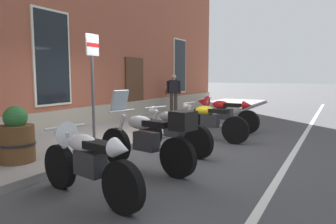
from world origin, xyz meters
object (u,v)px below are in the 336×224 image
motorcycle_silver_touring (149,138)px  motorcycle_grey_naked (172,130)px  barrel_planter (16,138)px  motorcycle_yellow_naked (208,122)px  motorcycle_white_sport (84,158)px  pedestrian_dark_jacket (173,91)px  parking_sign (93,74)px  motorcycle_red_sport (221,112)px

motorcycle_silver_touring → motorcycle_grey_naked: bearing=11.3°
barrel_planter → motorcycle_yellow_naked: bearing=-27.2°
motorcycle_white_sport → pedestrian_dark_jacket: (8.64, 3.18, 0.46)m
motorcycle_silver_touring → motorcycle_grey_naked: (1.37, 0.27, -0.09)m
motorcycle_grey_naked → pedestrian_dark_jacket: bearing=27.3°
motorcycle_silver_touring → parking_sign: size_ratio=0.88×
pedestrian_dark_jacket → parking_sign: size_ratio=0.66×
motorcycle_white_sport → motorcycle_grey_naked: motorcycle_white_sport is taller
motorcycle_silver_touring → parking_sign: 2.16m
motorcycle_yellow_naked → barrel_planter: 4.40m
motorcycle_grey_naked → barrel_planter: barrel_planter is taller
motorcycle_silver_touring → motorcycle_grey_naked: size_ratio=1.03×
motorcycle_white_sport → parking_sign: (2.05, 1.66, 1.13)m
motorcycle_red_sport → parking_sign: (-3.87, 1.49, 1.12)m
motorcycle_silver_touring → pedestrian_dark_jacket: bearing=24.5°
parking_sign → barrel_planter: 2.00m
motorcycle_red_sport → pedestrian_dark_jacket: pedestrian_dark_jacket is taller
pedestrian_dark_jacket → motorcycle_grey_naked: bearing=-152.7°
motorcycle_yellow_naked → motorcycle_white_sport: bearing=179.6°
motorcycle_silver_touring → motorcycle_red_sport: (4.47, 0.26, -0.01)m
motorcycle_silver_touring → barrel_planter: (-1.02, 2.08, -0.02)m
motorcycle_grey_naked → motorcycle_red_sport: bearing=-0.2°
motorcycle_red_sport → parking_sign: 4.30m
motorcycle_silver_touring → pedestrian_dark_jacket: pedestrian_dark_jacket is taller
parking_sign → motorcycle_grey_naked: bearing=-62.7°
motorcycle_grey_naked → parking_sign: bearing=117.3°
motorcycle_yellow_naked → motorcycle_red_sport: size_ratio=0.97×
motorcycle_silver_touring → pedestrian_dark_jacket: 7.91m
motorcycle_white_sport → motorcycle_silver_touring: bearing=-3.9°
barrel_planter → parking_sign: bearing=-11.4°
parking_sign → barrel_planter: (-1.61, 0.33, -1.13)m
motorcycle_red_sport → parking_sign: bearing=158.9°
motorcycle_yellow_naked → pedestrian_dark_jacket: size_ratio=1.34×
motorcycle_silver_touring → motorcycle_grey_naked: motorcycle_silver_touring is taller
motorcycle_silver_touring → pedestrian_dark_jacket: (7.19, 3.28, 0.44)m
motorcycle_white_sport → motorcycle_red_sport: 5.93m
motorcycle_yellow_naked → barrel_planter: (-3.91, 2.01, 0.07)m
motorcycle_yellow_naked → motorcycle_red_sport: 1.59m
motorcycle_yellow_naked → barrel_planter: barrel_planter is taller
motorcycle_white_sport → pedestrian_dark_jacket: 9.22m
barrel_planter → motorcycle_white_sport: bearing=-102.4°
motorcycle_grey_naked → motorcycle_yellow_naked: 1.54m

